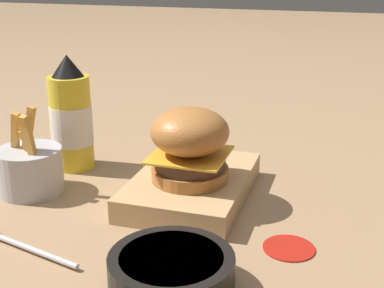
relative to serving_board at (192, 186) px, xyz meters
name	(u,v)px	position (x,y,z in m)	size (l,w,h in m)	color
ground_plane	(177,199)	(-0.02, 0.02, -0.02)	(6.00, 6.00, 0.00)	#9E7A56
serving_board	(192,186)	(0.00, 0.00, 0.00)	(0.25, 0.17, 0.04)	tan
burger	(190,144)	(-0.02, 0.00, 0.07)	(0.12, 0.12, 0.11)	#AD6B33
ketchup_bottle	(71,119)	(0.06, 0.23, 0.07)	(0.07, 0.07, 0.20)	yellow
fries_basket	(30,169)	(-0.06, 0.25, 0.02)	(0.10, 0.10, 0.14)	#B7B7BC
side_bowl	(171,272)	(-0.24, -0.05, 0.01)	(0.14, 0.14, 0.04)	black
ketchup_puddle	(289,247)	(-0.11, -0.16, -0.02)	(0.07, 0.07, 0.00)	#B21E14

